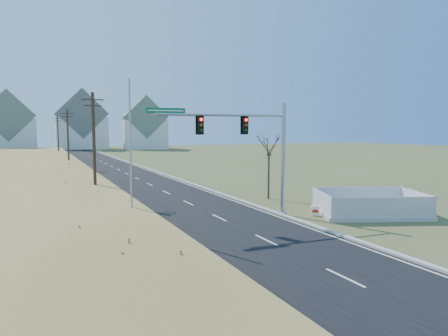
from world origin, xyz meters
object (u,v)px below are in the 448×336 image
traffic_signal_mast (258,148)px  bare_tree (269,144)px  flagpole (131,170)px  fence_enclosure (369,210)px  open_sign (315,211)px

traffic_signal_mast → bare_tree: 7.34m
flagpole → bare_tree: size_ratio=1.51×
fence_enclosure → flagpole: (-15.91, 2.99, 3.24)m
traffic_signal_mast → bare_tree: (4.43, 5.85, 0.05)m
traffic_signal_mast → bare_tree: bearing=56.8°
open_sign → flagpole: 12.70m
open_sign → bare_tree: (0.73, 7.33, 4.40)m
fence_enclosure → bare_tree: (-3.02, 8.51, 4.44)m
open_sign → traffic_signal_mast: bearing=-171.7°
open_sign → bare_tree: 8.58m
traffic_signal_mast → flagpole: 8.55m
traffic_signal_mast → open_sign: size_ratio=14.80×
fence_enclosure → bare_tree: 10.06m
open_sign → flagpole: bearing=-158.3°
flagpole → bare_tree: bearing=23.2°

